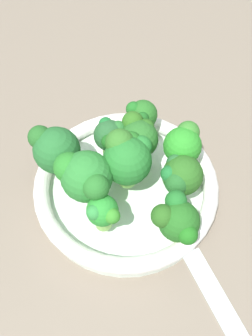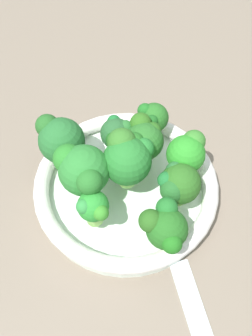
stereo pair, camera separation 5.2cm
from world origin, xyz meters
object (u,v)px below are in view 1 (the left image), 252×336
broccoli_floret_3 (85,177)px  broccoli_floret_4 (127,157)px  broccoli_floret_6 (110,136)px  bowl (126,187)px  broccoli_floret_2 (177,220)px  broccoli_floret_9 (142,115)px  broccoli_floret_0 (183,143)px  broccoli_floret_7 (139,137)px  broccoli_floret_5 (55,149)px  broccoli_floret_8 (180,176)px  broccoli_floret_1 (102,212)px

broccoli_floret_3 → broccoli_floret_4: size_ratio=0.99×
broccoli_floret_3 → broccoli_floret_6: 8.27cm
bowl → broccoli_floret_3: bearing=-115.4°
broccoli_floret_2 → broccoli_floret_6: bearing=160.3°
broccoli_floret_3 → broccoli_floret_9: 14.14cm
broccoli_floret_0 → broccoli_floret_6: bearing=-153.8°
broccoli_floret_4 → broccoli_floret_0: bearing=56.4°
broccoli_floret_2 → broccoli_floret_7: size_ratio=0.94×
broccoli_floret_6 → broccoli_floret_7: (3.42, 2.11, 0.25)cm
broccoli_floret_2 → broccoli_floret_7: 13.39cm
bowl → broccoli_floret_0: broccoli_floret_0 is taller
broccoli_floret_3 → broccoli_floret_7: (1.13, 9.96, -0.97)cm
broccoli_floret_7 → bowl: bearing=-73.9°
broccoli_floret_2 → broccoli_floret_5: broccoli_floret_5 is taller
broccoli_floret_5 → broccoli_floret_6: (4.30, 6.56, -0.49)cm
broccoli_floret_0 → broccoli_floret_2: broccoli_floret_0 is taller
broccoli_floret_4 → broccoli_floret_6: size_ratio=1.41×
broccoli_floret_5 → broccoli_floret_2: bearing=4.0°
broccoli_floret_3 → broccoli_floret_8: 12.38cm
broccoli_floret_1 → broccoli_floret_9: (-5.53, 16.04, -0.32)cm
broccoli_floret_6 → broccoli_floret_9: size_ratio=1.09×
broccoli_floret_0 → broccoli_floret_7: broccoli_floret_0 is taller
broccoli_floret_6 → broccoli_floret_7: bearing=31.7°
broccoli_floret_5 → broccoli_floret_9: (5.41, 12.70, -0.96)cm
broccoli_floret_1 → broccoli_floret_4: broccoli_floret_4 is taller
broccoli_floret_5 → broccoli_floret_9: size_ratio=1.35×
broccoli_floret_1 → broccoli_floret_2: (7.96, 4.67, -0.03)cm
broccoli_floret_4 → broccoli_floret_2: bearing=-17.1°
bowl → broccoli_floret_2: 11.58cm
bowl → broccoli_floret_4: bearing=103.5°
broccoli_floret_0 → broccoli_floret_2: size_ratio=1.13×
broccoli_floret_0 → broccoli_floret_4: size_ratio=0.84×
broccoli_floret_7 → broccoli_floret_9: bearing=119.8°
broccoli_floret_0 → broccoli_floret_1: 14.63cm
broccoli_floret_1 → broccoli_floret_9: broccoli_floret_1 is taller
broccoli_floret_7 → broccoli_floret_0: bearing=22.6°
broccoli_floret_2 → broccoli_floret_6: size_ratio=1.05×
broccoli_floret_5 → broccoli_floret_9: broccoli_floret_5 is taller
broccoli_floret_1 → broccoli_floret_8: (4.84, 10.23, 0.06)cm
broccoli_floret_3 → broccoli_floret_1: bearing=-25.3°
broccoli_floret_4 → broccoli_floret_7: bearing=106.4°
broccoli_floret_1 → broccoli_floret_5: 11.46cm
broccoli_floret_0 → broccoli_floret_7: (-5.70, -2.37, -0.46)cm
broccoli_floret_3 → broccoli_floret_5: broccoli_floret_3 is taller
broccoli_floret_6 → broccoli_floret_7: size_ratio=0.90×
broccoli_floret_9 → bowl: bearing=-67.2°
broccoli_floret_8 → broccoli_floret_7: bearing=167.5°
broccoli_floret_7 → broccoli_floret_8: broccoli_floret_7 is taller
broccoli_floret_2 → broccoli_floret_7: (-11.18, 7.35, 0.44)cm
broccoli_floret_2 → broccoli_floret_7: broccoli_floret_7 is taller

